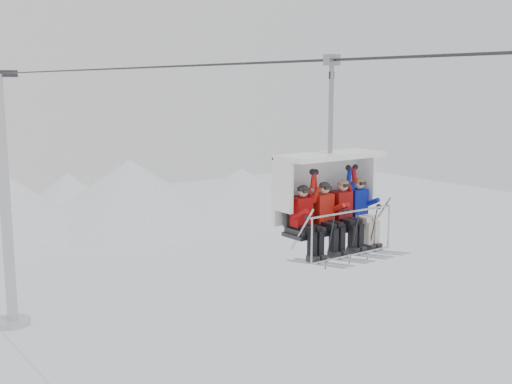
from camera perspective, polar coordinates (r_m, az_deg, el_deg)
lift_tower_right at (r=35.98m, az=-21.31°, el=-2.30°), size 2.00×1.80×13.48m
haul_cable at (r=15.08m, az=0.00°, el=11.39°), size 0.06×50.00×0.06m
chairlift_carrier at (r=13.38m, az=6.18°, el=0.23°), size 2.34×1.17×3.98m
skier_far_left at (r=12.72m, az=4.42°, el=-2.39°), size 0.40×1.69×1.58m
skier_center_left at (r=13.09m, az=6.31°, el=-2.05°), size 0.40×1.69×1.60m
skier_center_right at (r=13.45m, az=7.96°, el=-1.77°), size 0.40×1.69×1.60m
skier_far_right at (r=13.77m, az=9.35°, el=-1.53°), size 0.40×1.69×1.60m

